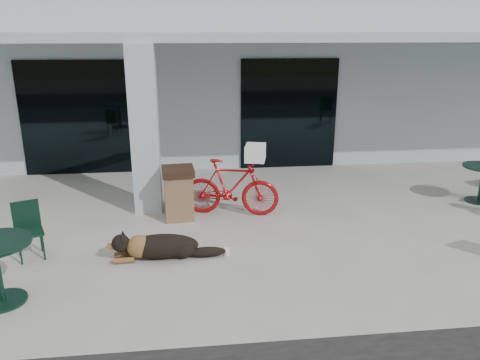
{
  "coord_description": "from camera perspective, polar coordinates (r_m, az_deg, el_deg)",
  "views": [
    {
      "loc": [
        -0.71,
        -6.36,
        3.32
      ],
      "look_at": [
        0.11,
        0.86,
        1.0
      ],
      "focal_mm": 35.0,
      "sensor_mm": 36.0,
      "label": 1
    }
  ],
  "objects": [
    {
      "name": "ground",
      "position": [
        7.2,
        -0.12,
        -9.73
      ],
      "size": [
        80.0,
        80.0,
        0.0
      ],
      "primitive_type": "plane",
      "color": "#ABAAA2",
      "rests_on": "ground"
    },
    {
      "name": "building",
      "position": [
        14.91,
        -3.86,
        13.54
      ],
      "size": [
        22.0,
        7.0,
        4.5
      ],
      "primitive_type": "cube",
      "color": "#ACBCC3",
      "rests_on": "ground"
    },
    {
      "name": "storefront_glass_left",
      "position": [
        11.77,
        -18.76,
        7.13
      ],
      "size": [
        2.8,
        0.06,
        2.7
      ],
      "primitive_type": "cube",
      "color": "black",
      "rests_on": "ground"
    },
    {
      "name": "storefront_glass_right",
      "position": [
        11.78,
        5.96,
        7.97
      ],
      "size": [
        2.4,
        0.06,
        2.7
      ],
      "primitive_type": "cube",
      "color": "black",
      "rests_on": "ground"
    },
    {
      "name": "column",
      "position": [
        8.87,
        -11.54,
        5.9
      ],
      "size": [
        0.5,
        0.5,
        3.12
      ],
      "primitive_type": "cube",
      "color": "#ACBCC3",
      "rests_on": "ground"
    },
    {
      "name": "overhang",
      "position": [
        9.98,
        -2.53,
        17.05
      ],
      "size": [
        22.0,
        2.8,
        0.18
      ],
      "primitive_type": "cube",
      "color": "#ACBCC3",
      "rests_on": "column"
    },
    {
      "name": "bicycle",
      "position": [
        8.72,
        -1.11,
        -0.9
      ],
      "size": [
        1.86,
        0.9,
        1.08
      ],
      "primitive_type": "imported",
      "rotation": [
        0.0,
        0.0,
        1.34
      ],
      "color": "#AD0D12",
      "rests_on": "ground"
    },
    {
      "name": "laundry_basket",
      "position": [
        8.48,
        1.88,
        3.34
      ],
      "size": [
        0.45,
        0.55,
        0.28
      ],
      "primitive_type": "cube",
      "rotation": [
        0.0,
        0.0,
        1.34
      ],
      "color": "white",
      "rests_on": "bicycle"
    },
    {
      "name": "dog",
      "position": [
        7.27,
        -9.56,
        -7.8
      ],
      "size": [
        1.33,
        0.51,
        0.44
      ],
      "primitive_type": null,
      "rotation": [
        0.0,
        0.0,
        0.06
      ],
      "color": "black",
      "rests_on": "ground"
    },
    {
      "name": "cup_near_dog",
      "position": [
        7.33,
        -1.64,
        -8.72
      ],
      "size": [
        0.12,
        0.12,
        0.11
      ],
      "primitive_type": "cylinder",
      "rotation": [
        0.0,
        0.0,
        0.4
      ],
      "color": "white",
      "rests_on": "ground"
    },
    {
      "name": "cafe_chair_near",
      "position": [
        7.76,
        -24.33,
        -5.75
      ],
      "size": [
        0.53,
        0.55,
        0.87
      ],
      "primitive_type": null,
      "rotation": [
        0.0,
        0.0,
        0.39
      ],
      "color": "#113124",
      "rests_on": "ground"
    },
    {
      "name": "trash_receptacle",
      "position": [
        8.64,
        -7.48,
        -1.61
      ],
      "size": [
        0.61,
        0.61,
        0.97
      ],
      "primitive_type": null,
      "rotation": [
        0.0,
        0.0,
        0.08
      ],
      "color": "brown",
      "rests_on": "ground"
    }
  ]
}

